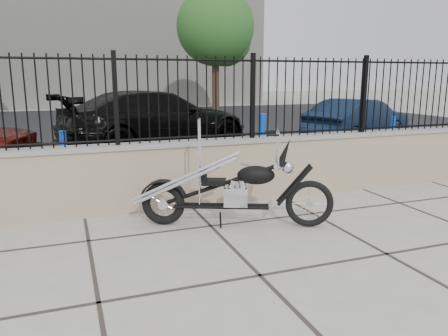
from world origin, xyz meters
name	(u,v)px	position (x,y,z in m)	size (l,w,h in m)	color
ground_plane	(260,276)	(0.00, 0.00, 0.00)	(90.00, 90.00, 0.00)	#99968E
parking_lot	(114,129)	(0.00, 12.50, 0.00)	(30.00, 30.00, 0.00)	black
retaining_wall	(189,173)	(0.00, 2.50, 0.48)	(14.00, 0.36, 0.96)	gray
iron_fence	(188,99)	(0.00, 2.50, 1.56)	(14.00, 0.08, 1.20)	black
background_building	(87,42)	(0.00, 26.50, 4.00)	(22.00, 6.00, 8.00)	beige
chopper_motorcycle	(232,173)	(0.26, 1.43, 0.70)	(2.32, 0.41, 1.39)	black
car_black	(157,119)	(0.66, 8.05, 0.75)	(2.11, 5.19, 1.50)	black
car_blue	(358,120)	(6.32, 6.99, 0.62)	(1.31, 3.75, 1.24)	#0D1B32
bollard_a	(64,159)	(-1.71, 4.30, 0.49)	(0.12, 0.12, 0.97)	#0D24CD
bollard_b	(263,139)	(2.34, 4.97, 0.54)	(0.13, 0.13, 1.09)	#0B44AD
bollard_c	(392,135)	(5.83, 5.00, 0.46)	(0.11, 0.11, 0.92)	#0B4FAA
tree_right	(215,23)	(5.24, 16.51, 4.28)	(3.62, 3.62, 6.11)	#382619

